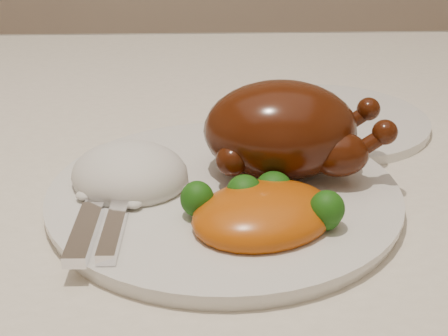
{
  "coord_description": "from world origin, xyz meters",
  "views": [
    {
      "loc": [
        0.03,
        -0.58,
        1.04
      ],
      "look_at": [
        0.05,
        -0.1,
        0.8
      ],
      "focal_mm": 50.0,
      "sensor_mm": 36.0,
      "label": 1
    }
  ],
  "objects_px": {
    "dinner_plate": "(224,195)",
    "roast_chicken": "(285,130)",
    "side_plate": "(327,120)",
    "dining_table": "(178,239)"
  },
  "relations": [
    {
      "from": "dinner_plate",
      "to": "side_plate",
      "type": "height_order",
      "value": "dinner_plate"
    },
    {
      "from": "side_plate",
      "to": "roast_chicken",
      "type": "distance_m",
      "value": 0.17
    },
    {
      "from": "dining_table",
      "to": "side_plate",
      "type": "height_order",
      "value": "side_plate"
    },
    {
      "from": "dining_table",
      "to": "dinner_plate",
      "type": "distance_m",
      "value": 0.16
    },
    {
      "from": "dinner_plate",
      "to": "side_plate",
      "type": "bearing_deg",
      "value": 55.18
    },
    {
      "from": "dinner_plate",
      "to": "roast_chicken",
      "type": "distance_m",
      "value": 0.08
    },
    {
      "from": "roast_chicken",
      "to": "side_plate",
      "type": "bearing_deg",
      "value": 64.68
    },
    {
      "from": "dinner_plate",
      "to": "side_plate",
      "type": "xyz_separation_m",
      "value": [
        0.12,
        0.18,
        -0.0
      ]
    },
    {
      "from": "side_plate",
      "to": "roast_chicken",
      "type": "xyz_separation_m",
      "value": [
        -0.07,
        -0.15,
        0.05
      ]
    },
    {
      "from": "dining_table",
      "to": "roast_chicken",
      "type": "height_order",
      "value": "roast_chicken"
    }
  ]
}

